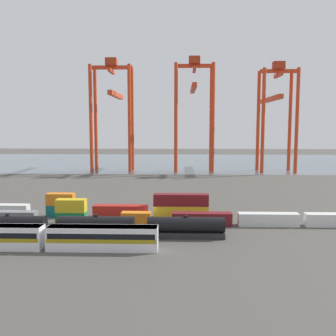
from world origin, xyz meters
The scene contains 20 objects.
ground_plane centered at (0.00, 40.00, 0.00)m, with size 420.00×420.00×0.00m, color #4C4944.
harbour_water centered at (0.00, 130.96, 0.00)m, with size 400.00×110.00×0.01m, color slate.
passenger_train centered at (-15.64, -20.88, 2.14)m, with size 36.97×3.14×3.90m.
freight_tank_row centered at (-8.82, -13.65, 1.94)m, with size 46.58×2.71×4.17m.
shipping_container_0 centered at (-29.34, -4.80, 1.30)m, with size 12.10×2.44×2.60m, color slate.
shipping_container_1 centered at (-15.94, -4.80, 1.30)m, with size 6.04×2.44×2.60m, color #197538.
shipping_container_2 centered at (-15.94, -4.80, 3.90)m, with size 6.04×2.44×2.60m, color gold.
shipping_container_3 centered at (-2.54, -4.80, 1.30)m, with size 6.04×2.44×2.60m, color orange.
shipping_container_4 centered at (10.86, -4.80, 1.30)m, with size 12.10×2.44×2.60m, color maroon.
shipping_container_5 centered at (24.27, -4.80, 1.30)m, with size 12.10×2.44×2.60m, color silver.
shipping_container_6 centered at (37.67, -4.80, 1.30)m, with size 12.10×2.44×2.60m, color silver.
shipping_container_9 centered at (-33.62, 1.86, 1.30)m, with size 12.10×2.44×2.60m, color silver.
shipping_container_10 centered at (-20.21, 1.86, 1.30)m, with size 6.04×2.44×2.60m, color #146066.
shipping_container_11 centered at (-20.21, 1.86, 3.90)m, with size 6.04×2.44×2.60m, color orange.
shipping_container_12 centered at (-6.80, 1.86, 1.30)m, with size 12.10×2.44×2.60m, color #AD211C.
shipping_container_13 centered at (6.62, 1.86, 1.30)m, with size 12.10×2.44×2.60m, color gold.
shipping_container_14 centered at (6.62, 1.86, 3.90)m, with size 12.10×2.44×2.60m, color maroon.
gantry_crane_west centered at (-23.71, 89.92, 29.33)m, with size 18.25×33.16×49.21m.
gantry_crane_central centered at (12.30, 90.14, 30.17)m, with size 17.33×34.68×49.70m.
gantry_crane_east centered at (48.30, 90.99, 28.30)m, with size 15.73×40.00×47.31m.
Camera 1 is at (6.47, -81.23, 20.24)m, focal length 40.97 mm.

